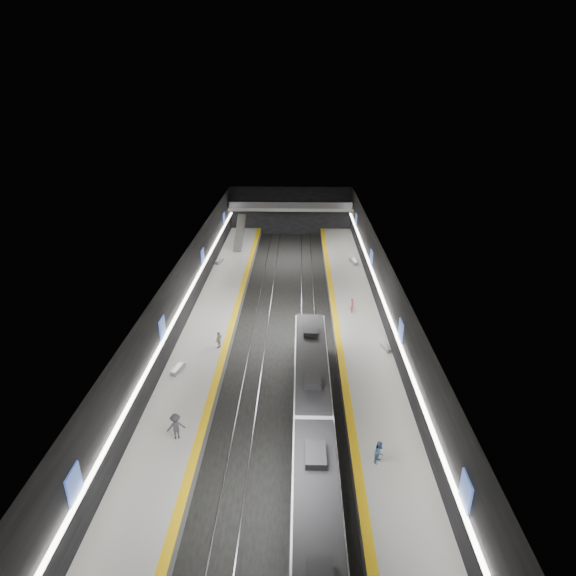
{
  "coord_description": "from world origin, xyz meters",
  "views": [
    {
      "loc": [
        1.46,
        -43.31,
        23.58
      ],
      "look_at": [
        0.23,
        6.64,
        2.2
      ],
      "focal_mm": 30.0,
      "sensor_mm": 36.0,
      "label": 1
    }
  ],
  "objects_px": {
    "bench_right_near": "(386,347)",
    "passenger_left_b": "(176,427)",
    "train": "(313,437)",
    "escalator": "(240,233)",
    "bench_left_near": "(178,369)",
    "bench_left_far": "(219,261)",
    "bench_right_far": "(353,261)",
    "passenger_right_a": "(352,306)",
    "passenger_left_a": "(219,340)",
    "passenger_right_b": "(379,452)"
  },
  "relations": [
    {
      "from": "passenger_right_b",
      "to": "bench_right_near",
      "type": "bearing_deg",
      "value": 24.88
    },
    {
      "from": "passenger_left_a",
      "to": "passenger_left_b",
      "type": "bearing_deg",
      "value": 18.58
    },
    {
      "from": "escalator",
      "to": "passenger_left_a",
      "type": "relative_size",
      "value": 4.87
    },
    {
      "from": "escalator",
      "to": "bench_right_far",
      "type": "bearing_deg",
      "value": -25.45
    },
    {
      "from": "bench_right_far",
      "to": "passenger_right_a",
      "type": "distance_m",
      "value": 15.33
    },
    {
      "from": "passenger_right_a",
      "to": "passenger_right_b",
      "type": "relative_size",
      "value": 1.01
    },
    {
      "from": "train",
      "to": "bench_left_far",
      "type": "relative_size",
      "value": 15.97
    },
    {
      "from": "train",
      "to": "bench_left_near",
      "type": "height_order",
      "value": "train"
    },
    {
      "from": "bench_left_near",
      "to": "bench_right_far",
      "type": "height_order",
      "value": "bench_right_far"
    },
    {
      "from": "bench_left_far",
      "to": "bench_right_near",
      "type": "xyz_separation_m",
      "value": [
        18.92,
        -22.62,
        -0.04
      ]
    },
    {
      "from": "train",
      "to": "passenger_left_a",
      "type": "distance_m",
      "value": 15.84
    },
    {
      "from": "train",
      "to": "bench_right_near",
      "type": "xyz_separation_m",
      "value": [
        7.0,
        13.53,
        -1.0
      ]
    },
    {
      "from": "bench_right_near",
      "to": "passenger_left_b",
      "type": "xyz_separation_m",
      "value": [
        -16.35,
        -12.4,
        0.78
      ]
    },
    {
      "from": "passenger_right_b",
      "to": "train",
      "type": "bearing_deg",
      "value": 115.13
    },
    {
      "from": "passenger_left_b",
      "to": "bench_left_near",
      "type": "bearing_deg",
      "value": -96.07
    },
    {
      "from": "bench_right_far",
      "to": "passenger_right_a",
      "type": "height_order",
      "value": "passenger_right_a"
    },
    {
      "from": "escalator",
      "to": "passenger_right_b",
      "type": "bearing_deg",
      "value": -72.46
    },
    {
      "from": "bench_left_far",
      "to": "bench_right_near",
      "type": "distance_m",
      "value": 29.49
    },
    {
      "from": "bench_left_far",
      "to": "bench_right_near",
      "type": "height_order",
      "value": "bench_left_far"
    },
    {
      "from": "train",
      "to": "bench_left_near",
      "type": "relative_size",
      "value": 16.99
    },
    {
      "from": "bench_right_near",
      "to": "passenger_right_a",
      "type": "height_order",
      "value": "passenger_right_a"
    },
    {
      "from": "bench_left_near",
      "to": "passenger_right_a",
      "type": "bearing_deg",
      "value": 51.92
    },
    {
      "from": "escalator",
      "to": "bench_left_far",
      "type": "height_order",
      "value": "escalator"
    },
    {
      "from": "passenger_left_b",
      "to": "passenger_right_b",
      "type": "bearing_deg",
      "value": 152.97
    },
    {
      "from": "passenger_left_a",
      "to": "passenger_left_b",
      "type": "xyz_separation_m",
      "value": [
        -1.01,
        -12.33,
        0.15
      ]
    },
    {
      "from": "bench_left_near",
      "to": "passenger_right_a",
      "type": "xyz_separation_m",
      "value": [
        15.88,
        11.76,
        0.59
      ]
    },
    {
      "from": "escalator",
      "to": "bench_left_far",
      "type": "distance_m",
      "value": 8.45
    },
    {
      "from": "passenger_left_a",
      "to": "passenger_left_b",
      "type": "height_order",
      "value": "passenger_left_b"
    },
    {
      "from": "bench_right_near",
      "to": "passenger_left_a",
      "type": "distance_m",
      "value": 15.35
    },
    {
      "from": "passenger_right_a",
      "to": "bench_right_far",
      "type": "bearing_deg",
      "value": -0.61
    },
    {
      "from": "bench_left_far",
      "to": "passenger_right_b",
      "type": "bearing_deg",
      "value": -51.33
    },
    {
      "from": "escalator",
      "to": "passenger_right_b",
      "type": "height_order",
      "value": "escalator"
    },
    {
      "from": "escalator",
      "to": "passenger_left_a",
      "type": "bearing_deg",
      "value": -86.91
    },
    {
      "from": "train",
      "to": "passenger_left_b",
      "type": "xyz_separation_m",
      "value": [
        -9.35,
        1.13,
        -0.22
      ]
    },
    {
      "from": "train",
      "to": "escalator",
      "type": "height_order",
      "value": "escalator"
    },
    {
      "from": "escalator",
      "to": "bench_left_near",
      "type": "bearing_deg",
      "value": -92.06
    },
    {
      "from": "escalator",
      "to": "passenger_left_b",
      "type": "distance_m",
      "value": 43.1
    },
    {
      "from": "escalator",
      "to": "passenger_right_a",
      "type": "bearing_deg",
      "value": -57.53
    },
    {
      "from": "passenger_right_a",
      "to": "passenger_left_b",
      "type": "distance_m",
      "value": 24.47
    },
    {
      "from": "bench_left_far",
      "to": "bench_right_far",
      "type": "bearing_deg",
      "value": 15.96
    },
    {
      "from": "bench_left_near",
      "to": "train",
      "type": "bearing_deg",
      "value": -24.64
    },
    {
      "from": "train",
      "to": "escalator",
      "type": "xyz_separation_m",
      "value": [
        -10.0,
        44.21,
        0.7
      ]
    },
    {
      "from": "escalator",
      "to": "bench_left_near",
      "type": "distance_m",
      "value": 34.82
    },
    {
      "from": "bench_right_far",
      "to": "passenger_right_b",
      "type": "bearing_deg",
      "value": -105.76
    },
    {
      "from": "bench_left_far",
      "to": "bench_right_far",
      "type": "xyz_separation_m",
      "value": [
        18.25,
        0.28,
        0.02
      ]
    },
    {
      "from": "escalator",
      "to": "passenger_right_a",
      "type": "distance_m",
      "value": 27.27
    },
    {
      "from": "bench_right_far",
      "to": "passenger_left_a",
      "type": "relative_size",
      "value": 1.26
    },
    {
      "from": "bench_right_near",
      "to": "passenger_left_b",
      "type": "bearing_deg",
      "value": -158.63
    },
    {
      "from": "passenger_right_a",
      "to": "passenger_left_a",
      "type": "xyz_separation_m",
      "value": [
        -12.97,
        -7.75,
        0.02
      ]
    },
    {
      "from": "train",
      "to": "passenger_left_a",
      "type": "height_order",
      "value": "train"
    }
  ]
}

